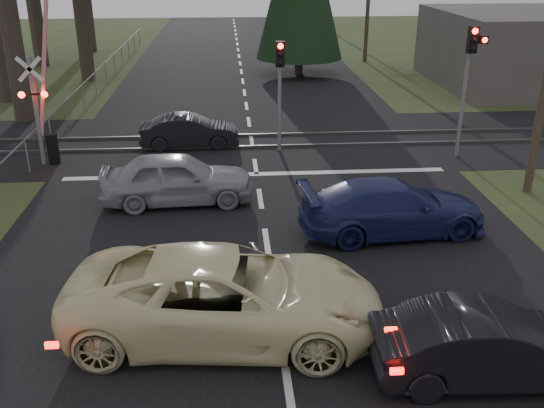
{
  "coord_description": "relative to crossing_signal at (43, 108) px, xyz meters",
  "views": [
    {
      "loc": [
        -0.92,
        -11.24,
        7.11
      ],
      "look_at": [
        0.1,
        2.48,
        1.3
      ],
      "focal_mm": 40.0,
      "sensor_mm": 36.0,
      "label": 1
    }
  ],
  "objects": [
    {
      "name": "blue_sedan",
      "position": [
        10.68,
        -6.44,
        -1.33
      ],
      "size": [
        5.18,
        2.52,
        1.45
      ],
      "primitive_type": "imported",
      "rotation": [
        0.0,
        0.0,
        1.67
      ],
      "color": "#1A204E",
      "rests_on": "ground"
    },
    {
      "name": "rail_corridor",
      "position": [
        7.27,
        2.21,
        -2.05
      ],
      "size": [
        120.0,
        8.0,
        0.01
      ],
      "primitive_type": "cube",
      "color": "black",
      "rests_on": "ground"
    },
    {
      "name": "fence_left",
      "position": [
        -0.53,
        12.71,
        -2.06
      ],
      "size": [
        0.1,
        36.0,
        1.2
      ],
      "primitive_type": null,
      "color": "slate",
      "rests_on": "ground"
    },
    {
      "name": "stop_line",
      "position": [
        7.27,
        -1.59,
        -2.05
      ],
      "size": [
        13.0,
        0.35,
        0.0
      ],
      "primitive_type": "cube",
      "color": "silver",
      "rests_on": "ground"
    },
    {
      "name": "silver_car",
      "position": [
        4.77,
        -3.87,
        -1.29
      ],
      "size": [
        4.61,
        2.06,
        1.54
      ],
      "primitive_type": "imported",
      "rotation": [
        0.0,
        0.0,
        1.63
      ],
      "color": "gray",
      "rests_on": "ground"
    },
    {
      "name": "crossing_signal",
      "position": [
        0.0,
        0.0,
        0.0
      ],
      "size": [
        1.62,
        0.38,
        6.96
      ],
      "color": "slate",
      "rests_on": "ground"
    },
    {
      "name": "cream_coupe",
      "position": [
        6.2,
        -10.79,
        -1.2
      ],
      "size": [
        6.43,
        3.43,
        1.72
      ],
      "primitive_type": "imported",
      "rotation": [
        0.0,
        0.0,
        1.47
      ],
      "color": "beige",
      "rests_on": "ground"
    },
    {
      "name": "road",
      "position": [
        7.27,
        0.21,
        -2.05
      ],
      "size": [
        14.0,
        100.0,
        0.01
      ],
      "primitive_type": "cube",
      "color": "black",
      "rests_on": "ground"
    },
    {
      "name": "traffic_signal_center",
      "position": [
        8.27,
        0.89,
        0.75
      ],
      "size": [
        0.32,
        0.48,
        4.1
      ],
      "color": "slate",
      "rests_on": "ground"
    },
    {
      "name": "rail_far",
      "position": [
        7.27,
        3.01,
        -2.01
      ],
      "size": [
        120.0,
        0.12,
        0.1
      ],
      "primitive_type": "cube",
      "color": "#59544C",
      "rests_on": "ground"
    },
    {
      "name": "rail_near",
      "position": [
        7.27,
        1.41,
        -2.01
      ],
      "size": [
        120.0,
        0.12,
        0.1
      ],
      "primitive_type": "cube",
      "color": "#59544C",
      "rests_on": "ground"
    },
    {
      "name": "ground",
      "position": [
        7.27,
        -9.79,
        -2.06
      ],
      "size": [
        120.0,
        120.0,
        0.0
      ],
      "primitive_type": "plane",
      "color": "#2D3D1C",
      "rests_on": "ground"
    },
    {
      "name": "dark_hatchback",
      "position": [
        10.81,
        -12.51,
        -1.38
      ],
      "size": [
        4.16,
        1.6,
        1.35
      ],
      "primitive_type": "imported",
      "rotation": [
        0.0,
        0.0,
        1.53
      ],
      "color": "black",
      "rests_on": "ground"
    },
    {
      "name": "traffic_signal_right",
      "position": [
        14.82,
        -0.31,
        1.26
      ],
      "size": [
        0.68,
        0.48,
        4.7
      ],
      "color": "slate",
      "rests_on": "ground"
    },
    {
      "name": "dark_car_far",
      "position": [
        4.86,
        1.74,
        -1.44
      ],
      "size": [
        3.81,
        1.45,
        1.24
      ],
      "primitive_type": "imported",
      "rotation": [
        0.0,
        0.0,
        1.61
      ],
      "color": "black",
      "rests_on": "ground"
    }
  ]
}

